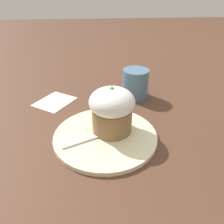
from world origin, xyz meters
TOP-DOWN VIEW (x-y plane):
  - ground_plane at (0.00, 0.00)m, footprint 4.00×4.00m
  - dessert_plate at (0.00, 0.00)m, footprint 0.26×0.26m
  - carrot_cake at (0.02, -0.02)m, footprint 0.11×0.11m
  - spoon at (-0.01, 0.01)m, footprint 0.08×0.14m
  - coffee_cup at (0.22, -0.11)m, footprint 0.12×0.08m
  - paper_napkin at (0.20, 0.15)m, footprint 0.15×0.15m

SIDE VIEW (x-z plane):
  - ground_plane at x=0.00m, z-range 0.00..0.00m
  - paper_napkin at x=0.20m, z-range 0.00..0.00m
  - dessert_plate at x=0.00m, z-range 0.00..0.01m
  - spoon at x=-0.01m, z-range 0.01..0.02m
  - coffee_cup at x=0.22m, z-range 0.00..0.10m
  - carrot_cake at x=0.02m, z-range 0.01..0.13m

